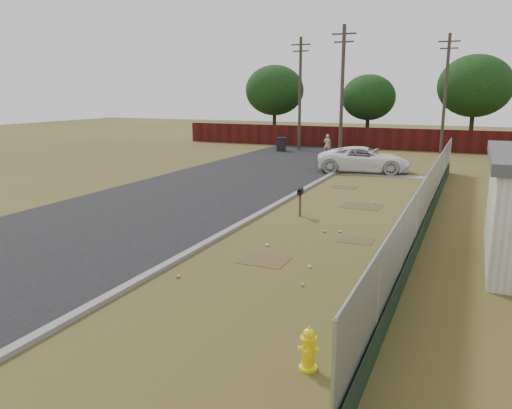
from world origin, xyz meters
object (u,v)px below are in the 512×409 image
at_px(fire_hydrant, 308,350).
at_px(pickup_truck, 364,159).
at_px(pedestrian, 327,145).
at_px(mailbox, 300,194).
at_px(trash_bin, 281,144).

bearing_deg(fire_hydrant, pickup_truck, 99.48).
distance_m(fire_hydrant, pedestrian, 30.55).
xyz_separation_m(mailbox, trash_bin, (-8.49, 20.18, -0.30)).
bearing_deg(fire_hydrant, trash_bin, 111.73).
distance_m(fire_hydrant, pickup_truck, 22.62).
bearing_deg(pickup_truck, fire_hydrant, 179.05).
relative_size(mailbox, pickup_truck, 0.20).
distance_m(fire_hydrant, mailbox, 10.98).
xyz_separation_m(pickup_truck, pedestrian, (-4.30, 7.17, 0.04)).
bearing_deg(mailbox, pickup_truck, 90.25).
bearing_deg(trash_bin, mailbox, -67.18).
distance_m(pedestrian, trash_bin, 4.27).
relative_size(pedestrian, trash_bin, 1.42).
distance_m(fire_hydrant, trash_bin, 32.85).
height_order(mailbox, pedestrian, pedestrian).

